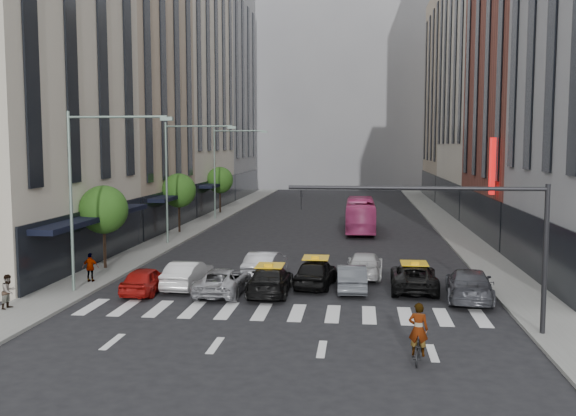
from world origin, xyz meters
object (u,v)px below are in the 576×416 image
(bus, at_px, (360,215))
(motorcycle, at_px, (418,350))
(streetlamp_mid, at_px, (179,166))
(pedestrian_near, at_px, (9,291))
(car_white_front, at_px, (188,274))
(car_red, at_px, (145,280))
(taxi_left, at_px, (270,280))
(taxi_center, at_px, (316,272))
(streetlamp_far, at_px, (224,161))
(streetlamp_near, at_px, (89,177))
(pedestrian_far, at_px, (91,267))

(bus, distance_m, motorcycle, 33.58)
(streetlamp_mid, xyz_separation_m, bus, (13.47, 8.94, -4.48))
(streetlamp_mid, distance_m, pedestrian_near, 20.47)
(car_white_front, bearing_deg, car_red, 42.19)
(bus, bearing_deg, streetlamp_mid, 33.23)
(taxi_left, bearing_deg, streetlamp_mid, -59.97)
(car_red, relative_size, car_white_front, 0.91)
(car_white_front, xyz_separation_m, taxi_left, (4.48, -0.91, -0.00))
(car_white_front, relative_size, pedestrian_near, 2.82)
(taxi_center, bearing_deg, streetlamp_mid, -43.17)
(streetlamp_mid, xyz_separation_m, streetlamp_far, (0.00, 16.00, 0.00))
(streetlamp_far, xyz_separation_m, pedestrian_near, (-2.28, -35.72, -4.98))
(taxi_left, relative_size, bus, 0.49)
(streetlamp_mid, distance_m, taxi_center, 17.92)
(streetlamp_far, height_order, pedestrian_near, streetlamp_far)
(car_red, bearing_deg, taxi_center, -162.69)
(car_red, relative_size, taxi_center, 0.89)
(streetlamp_far, distance_m, motorcycle, 43.74)
(car_red, xyz_separation_m, taxi_center, (8.47, 2.47, 0.09))
(car_white_front, relative_size, bus, 0.43)
(streetlamp_near, height_order, taxi_center, streetlamp_near)
(streetlamp_far, relative_size, taxi_left, 1.81)
(streetlamp_far, distance_m, taxi_center, 31.56)
(streetlamp_near, relative_size, pedestrian_near, 5.79)
(car_white_front, distance_m, bus, 24.79)
(streetlamp_far, xyz_separation_m, taxi_left, (8.94, -31.05, -5.18))
(streetlamp_near, height_order, motorcycle, streetlamp_near)
(streetlamp_far, distance_m, bus, 15.85)
(car_red, bearing_deg, bus, -112.78)
(car_red, height_order, pedestrian_near, pedestrian_near)
(taxi_left, distance_m, pedestrian_far, 9.98)
(taxi_left, relative_size, pedestrian_near, 3.20)
(car_red, height_order, car_white_front, car_white_front)
(streetlamp_near, xyz_separation_m, taxi_left, (8.94, 0.95, -5.18))
(streetlamp_far, relative_size, bus, 0.88)
(pedestrian_far, bearing_deg, car_white_front, 177.00)
(streetlamp_near, height_order, pedestrian_near, streetlamp_near)
(bus, height_order, pedestrian_near, bus)
(streetlamp_mid, height_order, taxi_left, streetlamp_mid)
(car_red, distance_m, pedestrian_near, 6.45)
(streetlamp_far, bearing_deg, bus, -27.65)
(streetlamp_mid, bearing_deg, streetlamp_near, -90.00)
(taxi_left, bearing_deg, taxi_center, -138.61)
(pedestrian_far, bearing_deg, bus, -122.66)
(taxi_center, xyz_separation_m, pedestrian_far, (-12.08, -0.79, 0.16))
(bus, bearing_deg, motorcycle, 92.98)
(streetlamp_near, bearing_deg, motorcycle, -29.05)
(streetlamp_near, distance_m, car_white_front, 7.09)
(taxi_left, bearing_deg, car_white_front, -12.17)
(streetlamp_mid, relative_size, pedestrian_near, 5.79)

